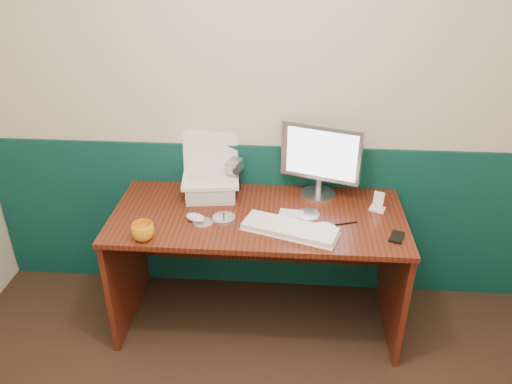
# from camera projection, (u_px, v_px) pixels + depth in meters

# --- Properties ---
(back_wall) EXTENTS (3.50, 0.04, 2.50)m
(back_wall) POSITION_uv_depth(u_px,v_px,m) (270.00, 105.00, 2.81)
(back_wall) COLOR beige
(back_wall) RESTS_ON ground
(wainscot) EXTENTS (3.48, 0.02, 1.00)m
(wainscot) POSITION_uv_depth(u_px,v_px,m) (268.00, 219.00, 3.16)
(wainscot) COLOR #072F27
(wainscot) RESTS_ON ground
(desk) EXTENTS (1.60, 0.70, 0.75)m
(desk) POSITION_uv_depth(u_px,v_px,m) (258.00, 269.00, 2.90)
(desk) COLOR #39160A
(desk) RESTS_ON ground
(laptop_riser) EXTENTS (0.30, 0.27, 0.10)m
(laptop_riser) POSITION_uv_depth(u_px,v_px,m) (211.00, 189.00, 2.88)
(laptop_riser) COLOR silver
(laptop_riser) RESTS_ON desk
(laptop) EXTENTS (0.35, 0.28, 0.27)m
(laptop) POSITION_uv_depth(u_px,v_px,m) (210.00, 160.00, 2.80)
(laptop) COLOR white
(laptop) RESTS_ON laptop_riser
(monitor) EXTENTS (0.47, 0.27, 0.45)m
(monitor) POSITION_uv_depth(u_px,v_px,m) (320.00, 160.00, 2.80)
(monitor) COLOR silver
(monitor) RESTS_ON desk
(keyboard) EXTENTS (0.51, 0.31, 0.03)m
(keyboard) POSITION_uv_depth(u_px,v_px,m) (290.00, 229.00, 2.57)
(keyboard) COLOR white
(keyboard) RESTS_ON desk
(mouse_right) EXTENTS (0.12, 0.09, 0.04)m
(mouse_right) POSITION_uv_depth(u_px,v_px,m) (326.00, 226.00, 2.58)
(mouse_right) COLOR white
(mouse_right) RESTS_ON desk
(mouse_left) EXTENTS (0.13, 0.11, 0.04)m
(mouse_left) POSITION_uv_depth(u_px,v_px,m) (195.00, 217.00, 2.66)
(mouse_left) COLOR silver
(mouse_left) RESTS_ON desk
(mug) EXTENTS (0.14, 0.14, 0.09)m
(mug) POSITION_uv_depth(u_px,v_px,m) (143.00, 232.00, 2.49)
(mug) COLOR orange
(mug) RESTS_ON desk
(camcorder) EXTENTS (0.12, 0.14, 0.19)m
(camcorder) POSITION_uv_depth(u_px,v_px,m) (235.00, 177.00, 2.91)
(camcorder) COLOR #AAABAF
(camcorder) RESTS_ON desk
(cd_spindle) EXTENTS (0.12, 0.12, 0.03)m
(cd_spindle) POSITION_uv_depth(u_px,v_px,m) (224.00, 219.00, 2.66)
(cd_spindle) COLOR silver
(cd_spindle) RESTS_ON desk
(cd_loose_a) EXTENTS (0.11, 0.11, 0.00)m
(cd_loose_a) POSITION_uv_depth(u_px,v_px,m) (203.00, 222.00, 2.65)
(cd_loose_a) COLOR #B1BBC2
(cd_loose_a) RESTS_ON desk
(cd_loose_b) EXTENTS (0.13, 0.13, 0.00)m
(cd_loose_b) POSITION_uv_depth(u_px,v_px,m) (308.00, 214.00, 2.73)
(cd_loose_b) COLOR silver
(cd_loose_b) RESTS_ON desk
(pen) EXTENTS (0.14, 0.05, 0.01)m
(pen) POSITION_uv_depth(u_px,v_px,m) (344.00, 224.00, 2.63)
(pen) COLOR black
(pen) RESTS_ON desk
(papers) EXTENTS (0.14, 0.11, 0.00)m
(papers) POSITION_uv_depth(u_px,v_px,m) (291.00, 214.00, 2.73)
(papers) COLOR white
(papers) RESTS_ON desk
(dock) EXTENTS (0.10, 0.09, 0.02)m
(dock) POSITION_uv_depth(u_px,v_px,m) (377.00, 209.00, 2.76)
(dock) COLOR white
(dock) RESTS_ON desk
(music_player) EXTENTS (0.06, 0.05, 0.10)m
(music_player) POSITION_uv_depth(u_px,v_px,m) (378.00, 200.00, 2.73)
(music_player) COLOR white
(music_player) RESTS_ON dock
(pda) EXTENTS (0.10, 0.12, 0.01)m
(pda) POSITION_uv_depth(u_px,v_px,m) (397.00, 237.00, 2.52)
(pda) COLOR black
(pda) RESTS_ON desk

